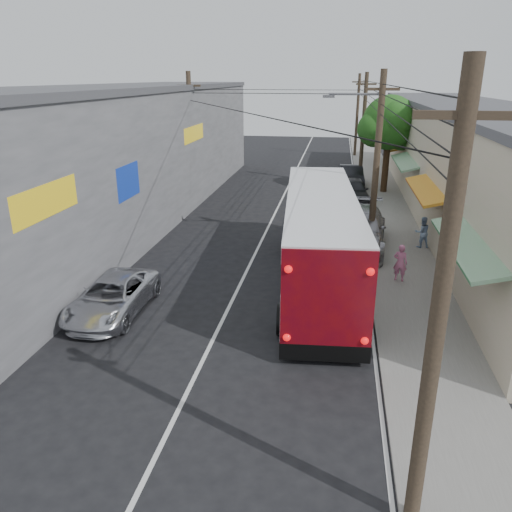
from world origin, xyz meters
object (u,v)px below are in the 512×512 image
at_px(coach_bus, 320,238).
at_px(parked_suv, 357,229).
at_px(parked_car_mid, 353,190).
at_px(pedestrian_near, 400,263).
at_px(jeepney, 113,297).
at_px(pedestrian_far, 422,232).
at_px(parked_car_far, 351,177).

bearing_deg(coach_bus, parked_suv, 66.17).
height_order(parked_car_mid, pedestrian_near, pedestrian_near).
bearing_deg(jeepney, pedestrian_far, 37.50).
xyz_separation_m(parked_suv, parked_car_far, (-0.04, 14.09, -0.16)).
distance_m(coach_bus, parked_car_far, 18.71).
bearing_deg(parked_suv, pedestrian_far, 9.00).
relative_size(jeepney, parked_car_mid, 1.00).
relative_size(coach_bus, pedestrian_near, 8.41).
relative_size(jeepney, parked_car_far, 0.96).
height_order(coach_bus, pedestrian_near, coach_bus).
distance_m(jeepney, parked_suv, 11.92).
xyz_separation_m(coach_bus, pedestrian_near, (3.16, 0.41, -0.97)).
bearing_deg(parked_car_mid, parked_car_far, 84.57).
xyz_separation_m(jeepney, pedestrian_far, (11.40, 8.69, 0.23)).
bearing_deg(pedestrian_far, jeepney, 22.93).
distance_m(coach_bus, jeepney, 7.94).
distance_m(pedestrian_near, pedestrian_far, 4.59).
bearing_deg(parked_car_far, parked_suv, -93.11).
relative_size(parked_suv, pedestrian_far, 4.37).
bearing_deg(coach_bus, pedestrian_near, 3.05).
distance_m(parked_suv, pedestrian_far, 3.01).
distance_m(jeepney, pedestrian_near, 10.86).
height_order(coach_bus, jeepney, coach_bus).
height_order(parked_car_far, pedestrian_near, pedestrian_near).
bearing_deg(parked_suv, pedestrian_near, -64.98).
height_order(coach_bus, pedestrian_far, coach_bus).
xyz_separation_m(parked_car_mid, parked_car_far, (-0.04, 4.72, 0.00)).
distance_m(parked_car_far, pedestrian_near, 18.28).
xyz_separation_m(parked_suv, pedestrian_far, (3.00, 0.24, -0.08)).
distance_m(parked_car_far, pedestrian_far, 14.18).
xyz_separation_m(parked_car_far, pedestrian_near, (1.59, -18.21, 0.09)).
height_order(jeepney, parked_car_mid, parked_car_mid).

